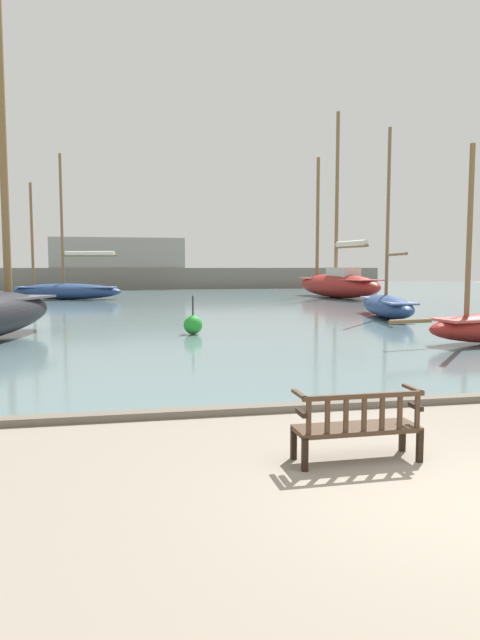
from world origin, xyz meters
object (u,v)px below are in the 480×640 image
(park_bench, at_px, (358,425))
(sailboat_mid_port, at_px, (66,288))
(sailboat_outer_port, at_px, (387,304))
(channel_buoy, at_px, (193,325))
(sailboat_far_starboard, at_px, (338,282))

(park_bench, height_order, sailboat_mid_port, sailboat_mid_port)
(sailboat_outer_port, distance_m, channel_buoy, 10.98)
(sailboat_outer_port, relative_size, sailboat_far_starboard, 0.63)
(park_bench, xyz_separation_m, sailboat_outer_port, (9.31, 18.35, 0.23))
(sailboat_mid_port, xyz_separation_m, channel_buoy, (6.52, -23.36, -0.46))
(park_bench, distance_m, sailboat_mid_port, 37.44)
(sailboat_outer_port, height_order, channel_buoy, sailboat_outer_port)
(sailboat_outer_port, bearing_deg, sailboat_far_starboard, 76.47)
(park_bench, relative_size, channel_buoy, 1.17)
(park_bench, relative_size, sailboat_outer_port, 0.18)
(sailboat_far_starboard, xyz_separation_m, channel_buoy, (-13.85, -21.73, -0.86))
(sailboat_far_starboard, bearing_deg, channel_buoy, -122.51)
(sailboat_outer_port, bearing_deg, sailboat_mid_port, 131.54)
(sailboat_far_starboard, bearing_deg, sailboat_mid_port, 175.41)
(sailboat_outer_port, height_order, sailboat_mid_port, sailboat_mid_port)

